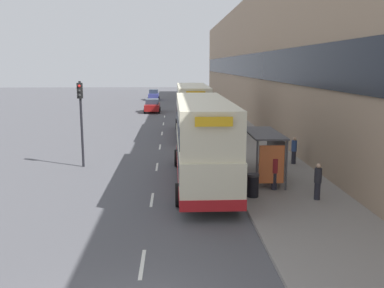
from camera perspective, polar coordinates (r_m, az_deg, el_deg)
name	(u,v)px	position (r m, az deg, el deg)	size (l,w,h in m)	color
pavement	(222,119)	(47.85, 4.07, 3.35)	(5.00, 93.00, 0.14)	gray
terrace_facade	(259,59)	(48.11, 8.98, 11.07)	(3.10, 93.00, 13.20)	#9E846B
lane_mark_0	(142,264)	(13.66, -6.64, -15.60)	(0.12, 2.00, 0.01)	silver
lane_mark_1	(152,200)	(19.55, -5.36, -7.40)	(0.12, 2.00, 0.01)	silver
lane_mark_2	(157,167)	(25.66, -4.70, -3.05)	(0.12, 2.00, 0.01)	silver
lane_mark_3	(160,147)	(31.86, -4.30, -0.38)	(0.12, 2.00, 0.01)	silver
lane_mark_4	(162,133)	(38.11, -4.03, 1.42)	(0.12, 2.00, 0.01)	silver
lane_mark_5	(163,124)	(44.39, -3.83, 2.71)	(0.12, 2.00, 0.01)	silver
lane_mark_6	(165,117)	(50.68, -3.68, 3.68)	(0.12, 2.00, 0.01)	silver
bus_shelter	(268,148)	(21.94, 10.10, -0.50)	(1.60, 4.20, 2.48)	#4C4C51
double_decker_bus_near	(203,140)	(21.59, 1.44, 0.59)	(2.85, 11.54, 4.30)	beige
double_decker_bus_ahead	(192,109)	(36.81, 0.06, 4.70)	(2.85, 10.77, 4.30)	beige
car_0	(152,106)	(55.45, -5.32, 5.11)	(2.04, 4.38, 1.70)	maroon
car_1	(154,95)	(75.08, -5.13, 6.55)	(1.90, 4.30, 1.84)	navy
pedestrian_at_shelter	(275,171)	(20.67, 10.95, -3.60)	(0.35, 0.35, 1.75)	#23232D
pedestrian_1	(318,181)	(19.62, 16.42, -4.79)	(0.32, 0.32, 1.63)	#23232D
pedestrian_2	(294,150)	(26.34, 13.44, -0.81)	(0.32, 0.32, 1.62)	#23232D
pedestrian_3	(282,148)	(26.69, 11.96, -0.55)	(0.33, 0.33, 1.67)	#23232D
litter_bin	(253,185)	(19.50, 8.12, -5.47)	(0.55, 0.55, 1.05)	black
traffic_light_far_kerb	(81,110)	(25.87, -14.61, 4.42)	(0.30, 0.32, 5.08)	black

